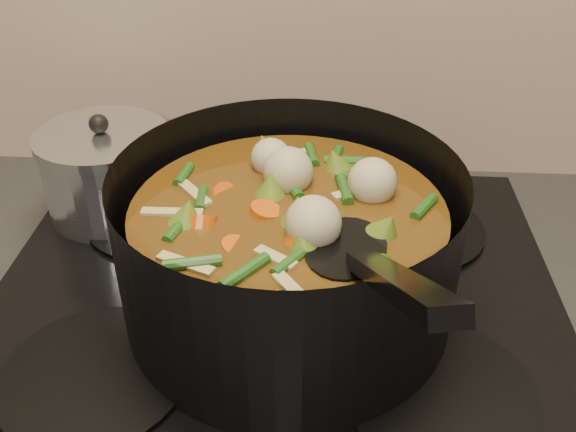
{
  "coord_description": "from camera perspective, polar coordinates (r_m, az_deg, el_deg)",
  "views": [
    {
      "loc": [
        0.05,
        1.4,
        1.39
      ],
      "look_at": [
        0.02,
        1.91,
        1.05
      ],
      "focal_mm": 40.0,
      "sensor_mm": 36.0,
      "label": 1
    }
  ],
  "objects": [
    {
      "name": "stovetop",
      "position": [
        0.71,
        -1.13,
        -7.38
      ],
      "size": [
        0.62,
        0.54,
        0.03
      ],
      "color": "black",
      "rests_on": "counter"
    },
    {
      "name": "stockpot",
      "position": [
        0.64,
        0.03,
        -3.03
      ],
      "size": [
        0.34,
        0.45,
        0.25
      ],
      "rotation": [
        0.0,
        0.0,
        -0.02
      ],
      "color": "black",
      "rests_on": "stovetop"
    },
    {
      "name": "saucepan",
      "position": [
        0.84,
        -15.77,
        3.82
      ],
      "size": [
        0.16,
        0.16,
        0.13
      ],
      "rotation": [
        0.0,
        0.0,
        -0.15
      ],
      "color": "silver",
      "rests_on": "stovetop"
    }
  ]
}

